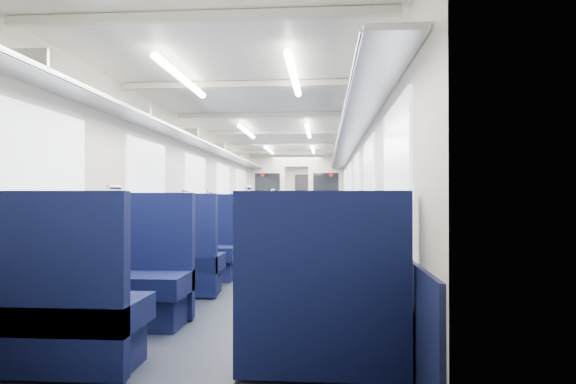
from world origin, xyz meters
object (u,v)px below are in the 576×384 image
at_px(seat_26, 281,216).
at_px(seat_14, 250,229).
at_px(seat_15, 324,229).
at_px(seat_22, 275,218).
at_px(seat_6, 199,252).
at_px(seat_19, 324,224).
at_px(seat_13, 324,234).
at_px(seat_11, 324,238).
at_px(seat_7, 324,253).
at_px(seat_16, 257,226).
at_px(seat_9, 324,245).
at_px(seat_8, 216,245).
at_px(seat_27, 325,216).
at_px(seat_18, 264,223).
at_px(seat_2, 130,282).
at_px(seat_21, 324,220).
at_px(seat_3, 323,283).
at_px(seat_10, 231,238).
at_px(seat_23, 324,219).
at_px(seat_4, 173,263).
at_px(seat_24, 278,217).
at_px(seat_17, 324,226).
at_px(bulkhead, 297,192).
at_px(seat_1, 322,316).
at_px(end_door, 304,199).
at_px(seat_5, 323,266).
at_px(seat_20, 271,220).
at_px(seat_25, 324,217).
at_px(seat_12, 242,233).
at_px(seat_0, 55,315).

bearing_deg(seat_26, seat_14, -90.00).
xyz_separation_m(seat_15, seat_22, (-1.66, 5.40, 0.00)).
height_order(seat_6, seat_19, same).
bearing_deg(seat_13, seat_22, 103.81).
relative_size(seat_11, seat_13, 1.00).
height_order(seat_7, seat_16, same).
bearing_deg(seat_6, seat_9, 34.11).
xyz_separation_m(seat_8, seat_27, (1.66, 11.44, 0.00)).
xyz_separation_m(seat_13, seat_18, (-1.66, 3.64, 0.00)).
height_order(seat_2, seat_21, same).
height_order(seat_3, seat_10, same).
relative_size(seat_7, seat_9, 1.00).
distance_m(seat_2, seat_11, 4.94).
height_order(seat_10, seat_13, same).
relative_size(seat_18, seat_26, 1.00).
bearing_deg(seat_23, seat_22, 176.01).
distance_m(seat_9, seat_26, 11.32).
distance_m(seat_4, seat_24, 12.27).
height_order(seat_17, seat_19, same).
distance_m(bulkhead, seat_21, 1.32).
bearing_deg(seat_16, seat_1, -79.57).
relative_size(end_door, seat_23, 1.72).
relative_size(seat_5, seat_26, 1.00).
xyz_separation_m(seat_4, seat_20, (0.00, 9.92, 0.00)).
bearing_deg(seat_22, seat_19, -63.22).
relative_size(seat_22, seat_25, 1.00).
bearing_deg(seat_1, seat_19, 90.00).
xyz_separation_m(seat_12, seat_19, (1.66, 3.32, 0.00)).
height_order(seat_2, seat_10, same).
relative_size(end_door, seat_19, 1.72).
relative_size(seat_7, seat_13, 1.00).
bearing_deg(seat_2, seat_6, 90.00).
bearing_deg(seat_4, seat_7, 33.52).
distance_m(seat_3, seat_16, 8.05).
relative_size(seat_2, seat_19, 1.00).
height_order(end_door, seat_14, end_door).
xyz_separation_m(seat_4, seat_25, (1.66, 12.29, 0.00)).
bearing_deg(seat_11, seat_13, 90.00).
height_order(seat_11, seat_15, same).
relative_size(seat_0, seat_26, 1.00).
bearing_deg(seat_10, seat_0, -90.00).
bearing_deg(end_door, seat_6, -93.46).
height_order(seat_9, seat_27, same).
height_order(seat_5, seat_8, same).
relative_size(seat_7, seat_23, 1.00).
bearing_deg(seat_9, seat_2, -115.77).
bearing_deg(seat_26, seat_18, -90.00).
distance_m(end_door, seat_17, 8.08).
height_order(seat_3, seat_22, same).
bearing_deg(end_door, seat_10, -94.13).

